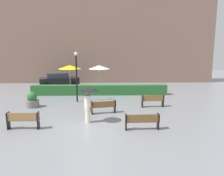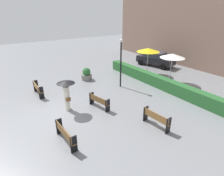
{
  "view_description": "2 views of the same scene",
  "coord_description": "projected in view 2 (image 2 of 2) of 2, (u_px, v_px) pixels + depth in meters",
  "views": [
    {
      "loc": [
        0.97,
        -12.11,
        4.35
      ],
      "look_at": [
        1.39,
        4.35,
        1.36
      ],
      "focal_mm": 36.45,
      "sensor_mm": 36.0,
      "label": 1
    },
    {
      "loc": [
        10.11,
        -2.77,
        5.97
      ],
      "look_at": [
        0.19,
        3.89,
        0.87
      ],
      "focal_mm": 29.37,
      "sensor_mm": 36.0,
      "label": 2
    }
  ],
  "objects": [
    {
      "name": "building_facade",
      "position": [
        217.0,
        11.0,
        17.37
      ],
      "size": [
        28.0,
        1.2,
        11.8
      ],
      "primitive_type": "cube",
      "color": "#846656",
      "rests_on": "ground"
    },
    {
      "name": "bench_mid_center",
      "position": [
        99.0,
        101.0,
        11.95
      ],
      "size": [
        1.69,
        0.7,
        0.84
      ],
      "color": "brown",
      "rests_on": "ground"
    },
    {
      "name": "patio_umbrella_white",
      "position": [
        173.0,
        56.0,
        15.44
      ],
      "size": [
        2.07,
        2.07,
        2.59
      ],
      "color": "silver",
      "rests_on": "ground"
    },
    {
      "name": "bench_far_right",
      "position": [
        156.0,
        118.0,
        9.98
      ],
      "size": [
        1.69,
        0.49,
        0.89
      ],
      "color": "olive",
      "rests_on": "ground"
    },
    {
      "name": "hedge_strip",
      "position": [
        158.0,
        81.0,
        15.35
      ],
      "size": [
        12.36,
        0.7,
        0.91
      ],
      "primitive_type": "cube",
      "color": "#28602D",
      "rests_on": "ground"
    },
    {
      "name": "pedestrian_with_umbrella",
      "position": [
        66.0,
        90.0,
        11.31
      ],
      "size": [
        1.11,
        1.11,
        2.04
      ],
      "color": "silver",
      "rests_on": "ground"
    },
    {
      "name": "parked_car",
      "position": [
        155.0,
        59.0,
        21.0
      ],
      "size": [
        4.5,
        2.78,
        1.57
      ],
      "color": "black",
      "rests_on": "ground"
    },
    {
      "name": "planter_pot",
      "position": [
        87.0,
        75.0,
        16.84
      ],
      "size": [
        0.97,
        0.97,
        1.13
      ],
      "color": "slate",
      "rests_on": "ground"
    },
    {
      "name": "patio_umbrella_yellow",
      "position": [
        148.0,
        50.0,
        17.58
      ],
      "size": [
        2.19,
        2.19,
        2.61
      ],
      "color": "silver",
      "rests_on": "ground"
    },
    {
      "name": "bench_near_right",
      "position": [
        65.0,
        134.0,
        8.77
      ],
      "size": [
        1.86,
        0.4,
        0.86
      ],
      "color": "brown",
      "rests_on": "ground"
    },
    {
      "name": "bench_near_left",
      "position": [
        38.0,
        88.0,
        13.74
      ],
      "size": [
        1.71,
        0.36,
        0.93
      ],
      "color": "#9E7242",
      "rests_on": "ground"
    },
    {
      "name": "lamp_post",
      "position": [
        121.0,
        58.0,
        14.56
      ],
      "size": [
        0.28,
        0.28,
        3.95
      ],
      "color": "black",
      "rests_on": "ground"
    },
    {
      "name": "ground_plane",
      "position": [
        59.0,
        113.0,
        11.48
      ],
      "size": [
        60.0,
        60.0,
        0.0
      ],
      "primitive_type": "plane",
      "color": "gray"
    }
  ]
}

